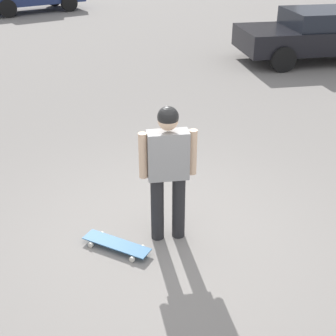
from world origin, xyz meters
TOP-DOWN VIEW (x-y plane):
  - ground_plane at (0.00, 0.00)m, footprint 220.00×220.00m
  - person at (0.00, 0.00)m, footprint 0.25×0.63m
  - skateboard at (0.22, -0.60)m, footprint 0.58×0.81m
  - car_parked_near at (-7.81, 4.21)m, footprint 2.41×4.28m

SIDE VIEW (x-z plane):
  - ground_plane at x=0.00m, z-range 0.00..0.00m
  - skateboard at x=0.22m, z-range 0.02..0.10m
  - car_parked_near at x=-7.81m, z-range 0.04..1.34m
  - person at x=0.00m, z-range 0.13..1.77m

